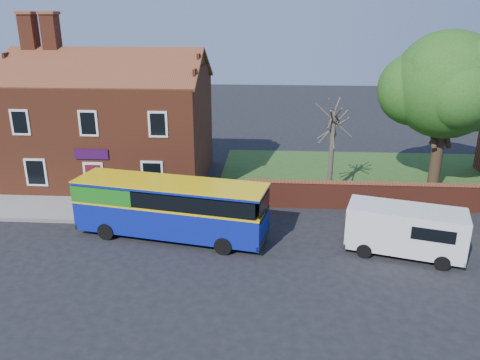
{
  "coord_description": "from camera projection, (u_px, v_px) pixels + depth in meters",
  "views": [
    {
      "loc": [
        3.37,
        -17.93,
        10.16
      ],
      "look_at": [
        1.79,
        5.0,
        2.26
      ],
      "focal_mm": 35.0,
      "sensor_mm": 36.0,
      "label": 1
    }
  ],
  "objects": [
    {
      "name": "pavement",
      "position": [
        85.0,
        209.0,
        26.3
      ],
      "size": [
        18.0,
        3.5,
        0.12
      ],
      "primitive_type": "cube",
      "color": "gray",
      "rests_on": "ground"
    },
    {
      "name": "van_near",
      "position": [
        406.0,
        229.0,
        21.0
      ],
      "size": [
        5.45,
        3.36,
        2.23
      ],
      "rotation": [
        0.0,
        0.0,
        -0.28
      ],
      "color": "white",
      "rests_on": "ground"
    },
    {
      "name": "ground",
      "position": [
        191.0,
        265.0,
        20.44
      ],
      "size": [
        120.0,
        120.0,
        0.0
      ],
      "primitive_type": "plane",
      "color": "black",
      "rests_on": "ground"
    },
    {
      "name": "kerb",
      "position": [
        73.0,
        222.0,
        24.64
      ],
      "size": [
        18.0,
        0.15,
        0.14
      ],
      "primitive_type": "cube",
      "color": "slate",
      "rests_on": "ground"
    },
    {
      "name": "bare_tree",
      "position": [
        332.0,
        149.0,
        27.82
      ],
      "size": [
        2.1,
        2.5,
        5.61
      ],
      "color": "#4C4238",
      "rests_on": "ground"
    },
    {
      "name": "boundary_wall",
      "position": [
        444.0,
        197.0,
        25.93
      ],
      "size": [
        22.0,
        0.38,
        1.6
      ],
      "color": "maroon",
      "rests_on": "ground"
    },
    {
      "name": "shop_building",
      "position": [
        113.0,
        128.0,
        30.63
      ],
      "size": [
        12.3,
        8.13,
        10.5
      ],
      "color": "brown",
      "rests_on": "ground"
    },
    {
      "name": "grass_strip",
      "position": [
        412.0,
        177.0,
        31.85
      ],
      "size": [
        26.0,
        12.0,
        0.04
      ],
      "primitive_type": "cube",
      "color": "#426B28",
      "rests_on": "ground"
    },
    {
      "name": "bus",
      "position": [
        165.0,
        206.0,
        22.66
      ],
      "size": [
        9.61,
        4.11,
        2.85
      ],
      "rotation": [
        0.0,
        0.0,
        -0.19
      ],
      "color": "#0E1D9B",
      "rests_on": "ground"
    },
    {
      "name": "large_tree",
      "position": [
        447.0,
        88.0,
        27.55
      ],
      "size": [
        7.94,
        6.29,
        9.69
      ],
      "color": "black",
      "rests_on": "ground"
    }
  ]
}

